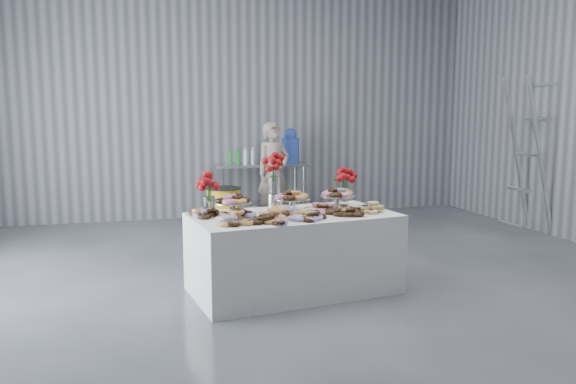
{
  "coord_description": "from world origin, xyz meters",
  "views": [
    {
      "loc": [
        -1.58,
        -4.63,
        1.7
      ],
      "look_at": [
        -0.09,
        0.87,
        0.89
      ],
      "focal_mm": 35.0,
      "sensor_mm": 36.0,
      "label": 1
    }
  ],
  "objects_px": {
    "water_jug": "(290,147)",
    "stepladder": "(528,155)",
    "display_table": "(294,253)",
    "person": "(273,172)",
    "prep_table": "(260,181)",
    "trash_barrel": "(224,210)"
  },
  "relations": [
    {
      "from": "water_jug",
      "to": "stepladder",
      "type": "relative_size",
      "value": 0.25
    },
    {
      "from": "display_table",
      "to": "person",
      "type": "height_order",
      "value": "person"
    },
    {
      "from": "display_table",
      "to": "water_jug",
      "type": "relative_size",
      "value": 3.43
    },
    {
      "from": "display_table",
      "to": "person",
      "type": "distance_m",
      "value": 3.47
    },
    {
      "from": "display_table",
      "to": "stepladder",
      "type": "distance_m",
      "value": 4.33
    },
    {
      "from": "prep_table",
      "to": "stepladder",
      "type": "height_order",
      "value": "stepladder"
    },
    {
      "from": "water_jug",
      "to": "person",
      "type": "bearing_deg",
      "value": -139.17
    },
    {
      "from": "water_jug",
      "to": "stepladder",
      "type": "distance_m",
      "value": 3.54
    },
    {
      "from": "prep_table",
      "to": "trash_barrel",
      "type": "distance_m",
      "value": 1.16
    },
    {
      "from": "stepladder",
      "to": "prep_table",
      "type": "bearing_deg",
      "value": 149.75
    },
    {
      "from": "display_table",
      "to": "prep_table",
      "type": "bearing_deg",
      "value": 82.43
    },
    {
      "from": "display_table",
      "to": "prep_table",
      "type": "xyz_separation_m",
      "value": [
        0.49,
        3.7,
        0.24
      ]
    },
    {
      "from": "display_table",
      "to": "trash_barrel",
      "type": "distance_m",
      "value": 2.85
    },
    {
      "from": "person",
      "to": "stepladder",
      "type": "relative_size",
      "value": 0.7
    },
    {
      "from": "prep_table",
      "to": "person",
      "type": "relative_size",
      "value": 0.96
    },
    {
      "from": "prep_table",
      "to": "trash_barrel",
      "type": "xyz_separation_m",
      "value": [
        -0.73,
        -0.86,
        -0.29
      ]
    },
    {
      "from": "person",
      "to": "trash_barrel",
      "type": "bearing_deg",
      "value": -166.97
    },
    {
      "from": "water_jug",
      "to": "trash_barrel",
      "type": "bearing_deg",
      "value": -145.13
    },
    {
      "from": "display_table",
      "to": "trash_barrel",
      "type": "bearing_deg",
      "value": 94.78
    },
    {
      "from": "trash_barrel",
      "to": "stepladder",
      "type": "relative_size",
      "value": 0.29
    },
    {
      "from": "water_jug",
      "to": "stepladder",
      "type": "bearing_deg",
      "value": -34.34
    },
    {
      "from": "display_table",
      "to": "person",
      "type": "xyz_separation_m",
      "value": [
        0.63,
        3.39,
        0.41
      ]
    }
  ]
}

